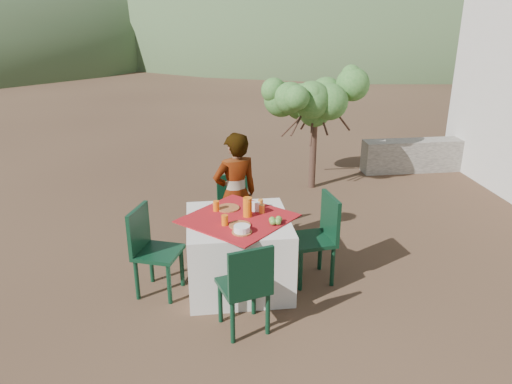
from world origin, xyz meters
TOP-DOWN VIEW (x-y plane):
  - ground at (0.00, 0.00)m, footprint 160.00×160.00m
  - table at (-0.18, 0.06)m, footprint 1.30×1.30m
  - chair_far at (-0.12, 1.11)m, footprint 0.44×0.44m
  - chair_near at (-0.18, -0.76)m, footprint 0.50×0.50m
  - chair_left at (-1.05, 0.04)m, footprint 0.54×0.54m
  - chair_right at (0.67, 0.07)m, footprint 0.48×0.48m
  - person at (-0.14, 0.79)m, footprint 0.61×0.49m
  - shrub_tree at (1.31, 2.87)m, footprint 1.40×1.38m
  - stone_wall at (3.60, 3.40)m, footprint 2.60×0.35m
  - hill_near_right at (12.00, 36.00)m, footprint 48.00×48.00m
  - hill_far_center at (-4.00, 52.00)m, footprint 60.00×60.00m
  - hill_far_right at (28.00, 46.00)m, footprint 36.00×36.00m
  - plate_far at (-0.26, 0.30)m, footprint 0.24×0.24m
  - plate_near at (-0.18, -0.14)m, footprint 0.21×0.21m
  - glass_far at (-0.38, 0.26)m, footprint 0.07×0.07m
  - glass_near at (-0.32, -0.10)m, footprint 0.06×0.06m
  - juice_pitcher at (-0.08, 0.08)m, footprint 0.09×0.09m
  - bowl_plate at (-0.17, -0.29)m, footprint 0.19×0.19m
  - white_bowl at (-0.17, -0.29)m, footprint 0.15×0.15m
  - jar_left at (0.08, 0.15)m, footprint 0.06×0.06m
  - jar_right at (0.08, 0.30)m, footprint 0.05×0.05m
  - napkin_holder at (0.02, 0.20)m, footprint 0.09×0.07m
  - fruit_cluster at (0.17, -0.13)m, footprint 0.13×0.12m

SIDE VIEW (x-z plane):
  - ground at x=0.00m, z-range 0.00..0.00m
  - hill_near_right at x=12.00m, z-range -10.00..10.00m
  - hill_far_center at x=-4.00m, z-range -12.00..12.00m
  - hill_far_right at x=28.00m, z-range -7.00..7.00m
  - stone_wall at x=3.60m, z-range 0.00..0.55m
  - table at x=-0.18m, z-range 0.00..0.76m
  - chair_far at x=-0.12m, z-range 0.05..0.87m
  - chair_near at x=-0.18m, z-range 0.05..0.93m
  - chair_left at x=-1.05m, z-range 0.05..0.96m
  - chair_right at x=0.67m, z-range 0.05..0.99m
  - person at x=-0.14m, z-range 0.00..1.45m
  - bowl_plate at x=-0.17m, z-range 0.76..0.77m
  - plate_far at x=-0.26m, z-range 0.76..0.78m
  - plate_near at x=-0.18m, z-range 0.76..0.78m
  - fruit_cluster at x=0.17m, z-range 0.76..0.83m
  - white_bowl at x=-0.17m, z-range 0.77..0.83m
  - jar_right at x=0.08m, z-range 0.76..0.85m
  - jar_left at x=0.08m, z-range 0.76..0.85m
  - napkin_holder at x=0.02m, z-range 0.76..0.86m
  - glass_near at x=-0.32m, z-range 0.76..0.87m
  - glass_far at x=-0.38m, z-range 0.76..0.87m
  - juice_pitcher at x=-0.08m, z-range 0.76..0.96m
  - shrub_tree at x=1.31m, z-range 0.48..2.13m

